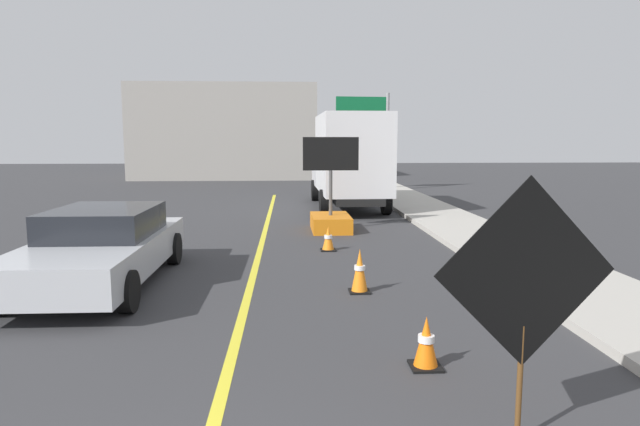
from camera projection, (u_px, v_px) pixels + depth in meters
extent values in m
cube|color=#B2ADA3|center=(606.00, 301.00, 8.76)|extent=(2.33, 48.00, 0.14)
cube|color=yellow|center=(244.00, 311.00, 8.46)|extent=(0.14, 36.00, 0.01)
cylinder|color=#593819|center=(520.00, 384.00, 4.75)|extent=(0.05, 0.05, 1.05)
cube|color=orange|center=(525.00, 272.00, 4.61)|extent=(1.55, 0.20, 1.56)
cube|color=black|center=(526.00, 272.00, 4.60)|extent=(1.63, 0.19, 1.63)
cube|color=black|center=(524.00, 271.00, 4.63)|extent=(0.28, 0.04, 0.52)
cube|color=orange|center=(331.00, 223.00, 15.96)|extent=(1.13, 1.82, 0.45)
cylinder|color=#4C4C4C|center=(331.00, 193.00, 15.84)|extent=(0.10, 0.10, 1.30)
cube|color=black|center=(331.00, 154.00, 15.69)|extent=(1.60, 0.10, 0.95)
sphere|color=yellow|center=(350.00, 154.00, 15.78)|extent=(0.09, 0.09, 0.09)
sphere|color=yellow|center=(339.00, 154.00, 15.76)|extent=(0.09, 0.09, 0.09)
sphere|color=yellow|center=(329.00, 154.00, 15.74)|extent=(0.09, 0.09, 0.09)
sphere|color=yellow|center=(318.00, 154.00, 15.72)|extent=(0.09, 0.09, 0.09)
sphere|color=yellow|center=(313.00, 147.00, 15.68)|extent=(0.09, 0.09, 0.09)
sphere|color=yellow|center=(313.00, 160.00, 15.73)|extent=(0.09, 0.09, 0.09)
cube|color=black|center=(347.00, 193.00, 21.44)|extent=(1.78, 7.26, 0.25)
cube|color=silver|center=(340.00, 162.00, 23.87)|extent=(2.36, 2.08, 1.90)
cube|color=silver|center=(351.00, 154.00, 20.14)|extent=(2.43, 4.97, 2.85)
cylinder|color=black|center=(315.00, 190.00, 23.80)|extent=(0.30, 0.91, 0.90)
cylinder|color=black|center=(365.00, 190.00, 23.97)|extent=(0.30, 0.91, 0.90)
cylinder|color=black|center=(324.00, 202.00, 19.23)|extent=(0.30, 0.91, 0.90)
cylinder|color=black|center=(386.00, 202.00, 19.40)|extent=(0.30, 0.91, 0.90)
cube|color=silver|center=(101.00, 254.00, 9.92)|extent=(1.98, 5.07, 0.60)
cube|color=black|center=(104.00, 221.00, 10.09)|extent=(1.74, 2.28, 0.50)
cylinder|color=black|center=(128.00, 292.00, 8.34)|extent=(0.22, 0.66, 0.66)
cylinder|color=black|center=(0.00, 293.00, 8.24)|extent=(0.22, 0.66, 0.66)
cylinder|color=black|center=(174.00, 248.00, 11.65)|extent=(0.22, 0.66, 0.66)
cylinder|color=black|center=(84.00, 249.00, 11.55)|extent=(0.22, 0.66, 0.66)
cylinder|color=gray|center=(387.00, 142.00, 28.38)|extent=(0.18, 0.18, 5.00)
cube|color=#0F6033|center=(361.00, 110.00, 27.96)|extent=(2.59, 0.31, 1.30)
cube|color=white|center=(361.00, 110.00, 27.99)|extent=(1.81, 0.18, 0.18)
cube|color=gray|center=(228.00, 133.00, 39.10)|extent=(12.25, 8.56, 6.27)
cube|color=black|center=(425.00, 366.00, 6.36)|extent=(0.36, 0.36, 0.03)
cone|color=orange|center=(426.00, 341.00, 6.32)|extent=(0.28, 0.28, 0.58)
cylinder|color=white|center=(426.00, 338.00, 6.32)|extent=(0.19, 0.19, 0.08)
cube|color=black|center=(359.00, 291.00, 9.51)|extent=(0.36, 0.36, 0.03)
cone|color=orange|center=(360.00, 270.00, 9.46)|extent=(0.28, 0.28, 0.74)
cylinder|color=white|center=(360.00, 268.00, 9.45)|extent=(0.19, 0.19, 0.08)
cube|color=black|center=(328.00, 250.00, 13.09)|extent=(0.36, 0.36, 0.03)
cone|color=orange|center=(328.00, 238.00, 13.05)|extent=(0.28, 0.28, 0.55)
cylinder|color=white|center=(328.00, 237.00, 13.05)|extent=(0.19, 0.19, 0.08)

